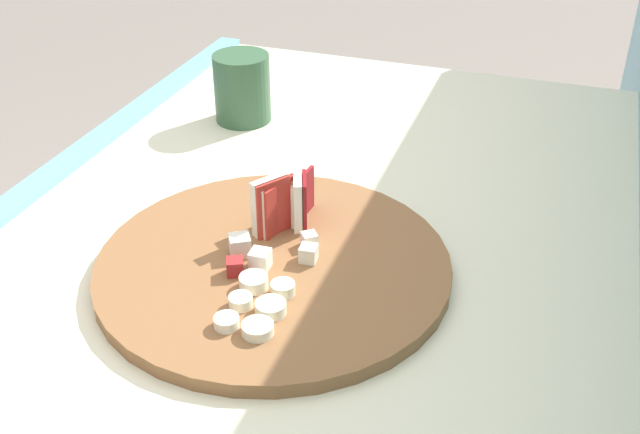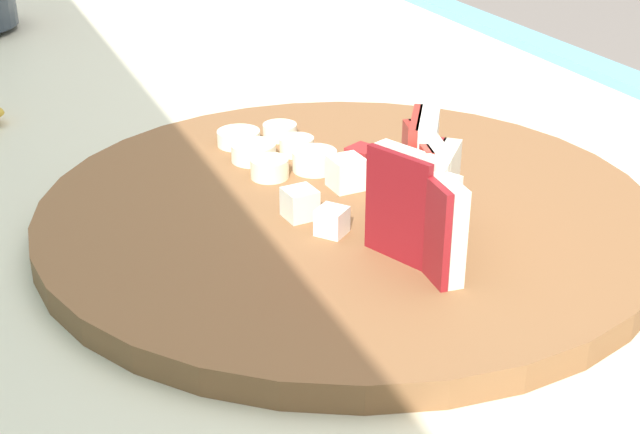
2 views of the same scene
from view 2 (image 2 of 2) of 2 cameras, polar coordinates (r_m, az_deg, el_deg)
name	(u,v)px [view 2 (image 2 of 2)]	position (r m, az deg, el deg)	size (l,w,h in m)	color
cutting_board	(343,212)	(0.54, 1.47, 0.31)	(0.37, 0.37, 0.02)	brown
apple_wedge_fan	(424,198)	(0.47, 6.63, 1.22)	(0.09, 0.06, 0.07)	#A32323
apple_dice_pile	(358,181)	(0.54, 2.41, 2.32)	(0.09, 0.10, 0.02)	beige
banana_slice_rows	(276,149)	(0.60, -2.81, 4.34)	(0.09, 0.06, 0.01)	white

